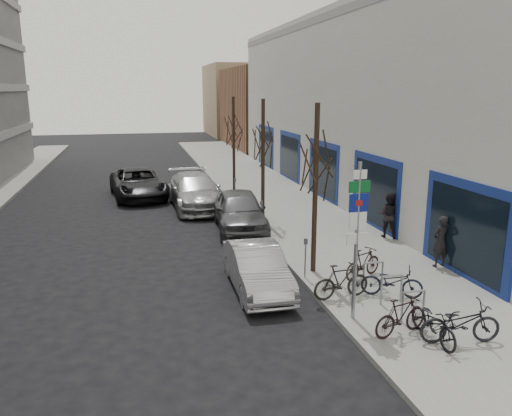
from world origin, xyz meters
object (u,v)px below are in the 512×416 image
tree_mid (263,132)px  parked_car_front (257,268)px  bike_mid_inner (341,281)px  bike_near_right (401,316)px  meter_front (305,254)px  bike_far_curb (461,319)px  bike_mid_curb (392,279)px  tree_far (234,122)px  parked_car_back (195,191)px  bike_far_inner (363,263)px  lane_car (138,183)px  pedestrian_near (441,241)px  bike_rack (392,286)px  tree_near (316,149)px  meter_back (235,188)px  meter_mid (261,213)px  bike_near_left (434,319)px  highway_sign_pole (357,232)px  parked_car_mid (240,211)px  pedestrian_far (389,215)px

tree_mid → parked_car_front: tree_mid is taller
bike_mid_inner → bike_near_right: bearing=-172.5°
meter_front → bike_far_curb: size_ratio=0.67×
meter_front → bike_mid_curb: 2.75m
tree_far → parked_car_back: tree_far is taller
bike_far_inner → lane_car: (-6.62, 14.64, 0.16)m
bike_far_curb → bike_near_right: bearing=69.6°
meter_front → pedestrian_near: pedestrian_near is taller
bike_rack → bike_mid_inner: bearing=151.5°
bike_rack → pedestrian_near: size_ratio=1.31×
bike_far_curb → parked_car_back: size_ratio=0.32×
tree_near → bike_far_curb: bearing=-72.5°
meter_back → parked_car_front: (-1.61, -11.24, -0.24)m
lane_car → bike_far_curb: bearing=-76.8°
bike_far_inner → bike_mid_inner: bearing=110.0°
meter_front → pedestrian_near: bearing=-1.3°
meter_mid → parked_car_front: (-1.61, -5.74, -0.24)m
meter_mid → bike_far_curb: size_ratio=0.67×
meter_front → bike_mid_curb: (1.89, -1.98, -0.24)m
meter_mid → bike_near_right: bearing=-84.2°
bike_near_right → parked_car_back: 15.33m
parked_car_front → lane_car: lane_car is taller
meter_mid → bike_near_right: meter_mid is taller
lane_car → parked_car_front: bearing=-84.3°
tree_near → bike_mid_inner: tree_near is taller
tree_far → bike_far_curb: 18.64m
meter_front → tree_far: bearing=88.1°
tree_near → pedestrian_near: tree_near is taller
meter_mid → bike_near_right: (0.98, -9.59, -0.28)m
tree_mid → bike_near_left: bearing=-84.4°
highway_sign_pole → parked_car_mid: (-1.00, 9.29, -1.60)m
highway_sign_pole → parked_car_mid: 9.48m
meter_back → parked_car_mid: 4.78m
meter_mid → meter_front: bearing=-90.0°
meter_mid → pedestrian_far: size_ratio=0.70×
bike_near_right → parked_car_mid: 10.51m
bike_rack → parked_car_front: (-3.26, 2.16, 0.02)m
bike_near_left → parked_car_mid: 11.04m
tree_far → bike_mid_inner: (0.01, -15.25, -3.43)m
meter_front → bike_mid_inner: bearing=-75.4°
meter_front → bike_far_inner: size_ratio=0.79×
bike_rack → bike_far_curb: 2.40m
bike_near_right → pedestrian_far: pedestrian_far is taller
bike_mid_curb → parked_car_mid: bearing=45.8°
bike_near_right → parked_car_mid: (-1.73, 10.36, 0.22)m
parked_car_back → bike_near_right: bearing=-80.9°
bike_near_right → parked_car_front: (-2.58, 3.85, 0.04)m
bike_mid_curb → pedestrian_near: bearing=-27.8°
bike_near_left → pedestrian_far: size_ratio=0.96×
bike_rack → bike_mid_curb: (0.24, 0.42, 0.02)m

